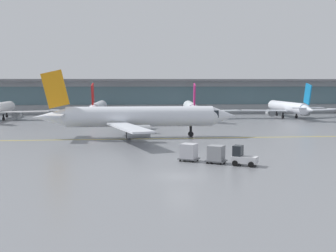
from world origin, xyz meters
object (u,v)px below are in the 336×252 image
baggage_tug (243,157)px  gate_airplane_2 (98,108)px  gate_airplane_4 (288,107)px  cargo_dolly_lead (216,154)px  cargo_dolly_trailing (189,152)px  gate_airplane_3 (191,108)px  taxiing_regional_jet (138,117)px

baggage_tug → gate_airplane_2: bearing=137.6°
gate_airplane_2 → gate_airplane_4: size_ratio=1.00×
cargo_dolly_lead → cargo_dolly_trailing: (-2.76, 1.54, 0.00)m
gate_airplane_3 → cargo_dolly_lead: (-4.43, -57.58, -1.51)m
cargo_dolly_trailing → taxiing_regional_jet: bearing=134.0°
gate_airplane_2 → cargo_dolly_lead: 62.79m
gate_airplane_3 → cargo_dolly_lead: bearing=178.4°
gate_airplane_4 → gate_airplane_2: bearing=82.7°
taxiing_regional_jet → cargo_dolly_lead: bearing=-71.4°
cargo_dolly_lead → baggage_tug: bearing=-0.0°
gate_airplane_3 → taxiing_regional_jet: bearing=162.6°
baggage_tug → gate_airplane_3: bearing=117.3°
gate_airplane_2 → baggage_tug: gate_airplane_2 is taller
gate_airplane_3 → cargo_dolly_lead: size_ratio=9.89×
gate_airplane_2 → gate_airplane_4: (46.44, -2.29, 0.00)m
baggage_tug → cargo_dolly_trailing: baggage_tug is taller
cargo_dolly_trailing → baggage_tug: bearing=-0.0°
gate_airplane_4 → cargo_dolly_lead: gate_airplane_4 is taller
gate_airplane_4 → baggage_tug: gate_airplane_4 is taller
gate_airplane_2 → cargo_dolly_trailing: size_ratio=9.87×
gate_airplane_4 → cargo_dolly_trailing: 64.41m
gate_airplane_3 → cargo_dolly_trailing: gate_airplane_3 is taller
gate_airplane_3 → cargo_dolly_lead: gate_airplane_3 is taller
gate_airplane_3 → taxiing_regional_jet: taxiing_regional_jet is taller
cargo_dolly_trailing → gate_airplane_4: bearing=90.1°
gate_airplane_4 → baggage_tug: bearing=151.9°
taxiing_regional_jet → cargo_dolly_lead: size_ratio=12.32×
taxiing_regional_jet → baggage_tug: 26.63m
gate_airplane_3 → cargo_dolly_trailing: size_ratio=9.89×
taxiing_regional_jet → baggage_tug: (10.96, -24.15, -2.31)m
taxiing_regional_jet → cargo_dolly_lead: taxiing_regional_jet is taller
cargo_dolly_lead → gate_airplane_4: bearing=92.9°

